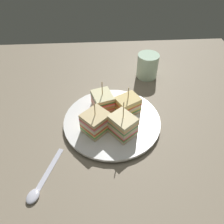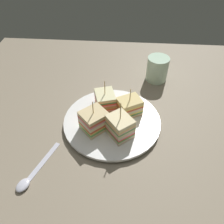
# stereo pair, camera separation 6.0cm
# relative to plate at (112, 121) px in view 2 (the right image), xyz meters

# --- Properties ---
(ground_plane) EXTENTS (1.03, 0.97, 0.02)m
(ground_plane) POSITION_rel_plate_xyz_m (0.00, 0.00, -0.02)
(ground_plane) COLOR gray
(plate) EXTENTS (0.27, 0.27, 0.01)m
(plate) POSITION_rel_plate_xyz_m (0.00, 0.00, 0.00)
(plate) COLOR white
(plate) RESTS_ON ground_plane
(sandwich_wedge_0) EXTENTS (0.08, 0.08, 0.09)m
(sandwich_wedge_0) POSITION_rel_plate_xyz_m (0.04, 0.03, 0.03)
(sandwich_wedge_0) COLOR beige
(sandwich_wedge_0) RESTS_ON plate
(sandwich_wedge_1) EXTENTS (0.08, 0.08, 0.11)m
(sandwich_wedge_1) POSITION_rel_plate_xyz_m (-0.02, 0.05, 0.03)
(sandwich_wedge_1) COLOR beige
(sandwich_wedge_1) RESTS_ON plate
(sandwich_wedge_2) EXTENTS (0.08, 0.07, 0.08)m
(sandwich_wedge_2) POSITION_rel_plate_xyz_m (-0.05, -0.03, 0.03)
(sandwich_wedge_2) COLOR #DBB782
(sandwich_wedge_2) RESTS_ON plate
(sandwich_wedge_3) EXTENTS (0.07, 0.07, 0.09)m
(sandwich_wedge_3) POSITION_rel_plate_xyz_m (0.02, -0.05, 0.03)
(sandwich_wedge_3) COLOR beige
(sandwich_wedge_3) RESTS_ON plate
(spoon) EXTENTS (0.07, 0.15, 0.01)m
(spoon) POSITION_rel_plate_xyz_m (0.17, 0.18, -0.00)
(spoon) COLOR silver
(spoon) RESTS_ON ground_plane
(drinking_glass) EXTENTS (0.07, 0.07, 0.08)m
(drinking_glass) POSITION_rel_plate_xyz_m (-0.13, -0.22, 0.03)
(drinking_glass) COLOR silver
(drinking_glass) RESTS_ON ground_plane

